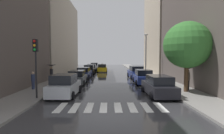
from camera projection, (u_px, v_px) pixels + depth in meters
The scene contains 22 objects.
ground_plane at pixel (110, 74), 33.17m from camera, with size 28.00×72.00×0.04m, color #323234.
sidewalk_left at pixel (75, 73), 33.05m from camera, with size 3.00×72.00×0.15m, color gray.
sidewalk_right at pixel (144, 73), 33.28m from camera, with size 3.00×72.00×0.15m, color gray.
crosswalk_stripes at pixel (111, 107), 11.07m from camera, with size 6.75×2.20×0.01m.
building_left_mid at pixel (53, 35), 34.00m from camera, with size 6.00×20.62×14.56m, color #9E9384.
building_right_mid at pixel (166, 19), 34.04m from camera, with size 6.00×12.43×21.02m, color #B2A38C.
parked_car_left_nearest at pixel (65, 86), 14.16m from camera, with size 2.21×4.11×1.79m.
parked_car_left_second at pixel (77, 78), 20.48m from camera, with size 2.06×4.34×1.60m.
parked_car_left_third at pixel (84, 73), 26.16m from camera, with size 2.09×4.83×1.61m.
parked_car_left_fourth at pixel (89, 70), 32.45m from camera, with size 2.08×4.18×1.68m.
parked_car_left_fifth at pixel (92, 68), 38.70m from camera, with size 2.14×4.30×1.56m.
parked_car_left_sixth at pixel (95, 66), 44.71m from camera, with size 2.14×4.07×1.63m.
parked_car_right_nearest at pixel (158, 86), 14.34m from camera, with size 2.16×4.54×1.66m.
parked_car_right_second at pixel (143, 77), 20.69m from camera, with size 2.11×4.09×1.68m.
parked_car_right_third at pixel (136, 72), 26.13m from camera, with size 2.23×4.76×1.80m.
taxi_midroad at pixel (102, 68), 36.91m from camera, with size 2.11×4.43×1.81m.
pedestrian_foreground at pixel (188, 73), 15.92m from camera, with size 1.16×1.16×2.11m.
pedestrian_by_kerb at pixel (51, 69), 21.50m from camera, with size 1.15×1.15×2.06m.
pedestrian_far_side at pixel (33, 80), 16.40m from camera, with size 0.36×0.36×1.63m.
street_tree_right at pixel (187, 45), 15.11m from camera, with size 4.02×4.02×6.06m.
traffic_light_left_corner at pixel (36, 55), 12.75m from camera, with size 0.30×0.42×4.30m.
lamp_post_right at pixel (146, 52), 26.82m from camera, with size 0.60×0.28×6.50m.
Camera 1 is at (-0.11, -9.04, 3.20)m, focal length 28.15 mm.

